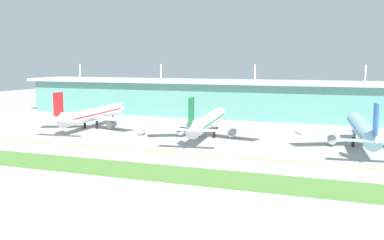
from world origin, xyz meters
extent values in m
plane|color=#A8A59E|center=(0.00, 0.00, 0.00)|extent=(600.00, 600.00, 0.00)
cube|color=#5B9E93|center=(0.00, 104.22, 9.58)|extent=(280.00, 28.00, 19.17)
cube|color=#B2B2B7|center=(0.00, 104.22, 20.07)|extent=(288.00, 34.00, 1.80)
cylinder|color=silver|center=(-112.00, 98.62, 25.47)|extent=(0.90, 0.90, 9.00)
cylinder|color=silver|center=(-56.00, 98.62, 25.47)|extent=(0.90, 0.90, 9.00)
cylinder|color=silver|center=(0.00, 98.62, 25.47)|extent=(0.90, 0.90, 9.00)
cylinder|color=silver|center=(56.00, 98.62, 25.47)|extent=(0.90, 0.90, 9.00)
cylinder|color=white|center=(-64.97, 40.55, 6.50)|extent=(10.22, 55.43, 5.80)
cone|color=white|center=(-67.35, 70.02, 6.50)|extent=(5.81, 4.43, 5.51)
cone|color=white|center=(-62.51, 10.08, 7.70)|extent=(5.45, 7.00, 5.72)
cube|color=red|center=(-62.59, 11.07, 14.15)|extent=(1.21, 6.44, 9.50)
cube|color=white|center=(-68.03, 10.13, 7.50)|extent=(10.23, 3.99, 0.36)
cube|color=white|center=(-57.07, 11.02, 7.50)|extent=(10.23, 3.99, 0.36)
cube|color=#B7BABF|center=(-76.57, 35.17, 5.20)|extent=(24.50, 16.83, 0.70)
cylinder|color=gray|center=(-75.49, 36.71, 2.40)|extent=(3.55, 4.74, 3.20)
cube|color=#B7BABF|center=(-52.65, 37.10, 5.20)|extent=(24.94, 13.66, 0.70)
cylinder|color=gray|center=(-53.96, 38.44, 2.40)|extent=(3.55, 4.74, 3.20)
cylinder|color=black|center=(-66.63, 61.16, 1.80)|extent=(0.70, 0.70, 3.60)
cylinder|color=black|center=(-67.92, 37.30, 1.80)|extent=(1.10, 1.10, 3.60)
cylinder|color=black|center=(-61.54, 37.81, 1.80)|extent=(1.10, 1.10, 3.60)
cube|color=red|center=(-64.97, 40.55, 6.90)|extent=(9.81, 49.93, 0.60)
cylinder|color=silver|center=(-5.76, 36.11, 6.50)|extent=(13.04, 57.40, 5.80)
cone|color=silver|center=(-9.66, 66.42, 6.50)|extent=(5.98, 4.67, 5.51)
cone|color=silver|center=(-1.73, 4.80, 7.70)|extent=(5.74, 7.20, 5.72)
cube|color=#146B38|center=(-1.86, 5.80, 14.15)|extent=(1.51, 6.44, 9.50)
cube|color=silver|center=(-7.25, 4.60, 7.50)|extent=(10.33, 4.45, 0.36)
cube|color=silver|center=(3.66, 6.00, 7.50)|extent=(10.33, 4.45, 0.36)
cube|color=#B7BABF|center=(-17.09, 30.19, 5.20)|extent=(24.25, 17.69, 0.70)
cylinder|color=gray|center=(-16.09, 31.77, 2.40)|extent=(3.75, 4.87, 3.20)
cube|color=#B7BABF|center=(6.71, 33.25, 5.20)|extent=(24.94, 12.66, 0.70)
cylinder|color=gray|center=(5.34, 34.53, 2.40)|extent=(3.75, 4.87, 3.20)
cylinder|color=black|center=(-8.49, 57.36, 1.80)|extent=(0.70, 0.70, 3.60)
cylinder|color=black|center=(-8.55, 32.72, 1.80)|extent=(1.10, 1.10, 3.60)
cylinder|color=black|center=(-2.20, 33.54, 1.80)|extent=(1.10, 1.10, 3.60)
cube|color=#146B38|center=(-5.76, 36.11, 6.90)|extent=(12.35, 51.74, 0.60)
cylinder|color=#9ED1EA|center=(55.16, 36.39, 6.50)|extent=(12.35, 60.91, 5.80)
cone|color=#9ED1EA|center=(51.65, 68.52, 6.50)|extent=(5.91, 4.57, 5.51)
cone|color=#9ED1EA|center=(58.78, 3.27, 7.70)|extent=(5.62, 7.12, 5.72)
cube|color=#2D5BB7|center=(58.67, 4.26, 14.15)|extent=(1.39, 6.44, 9.50)
cube|color=#9ED1EA|center=(53.25, 3.17, 7.50)|extent=(10.29, 4.27, 0.36)
cube|color=#B7BABF|center=(43.71, 30.69, 5.20)|extent=(24.36, 17.34, 0.70)
cylinder|color=gray|center=(44.75, 32.26, 2.40)|extent=(3.67, 4.82, 3.20)
cylinder|color=black|center=(52.69, 59.00, 1.80)|extent=(0.70, 0.70, 3.60)
cylinder|color=black|center=(52.30, 33.06, 1.80)|extent=(1.10, 1.10, 3.60)
cylinder|color=black|center=(58.67, 33.76, 1.80)|extent=(1.10, 1.10, 3.60)
cube|color=#2D5BB7|center=(55.16, 36.39, 6.90)|extent=(11.73, 54.89, 0.60)
cube|color=yellow|center=(-71.00, -0.83, 0.02)|extent=(28.00, 0.70, 0.04)
cube|color=yellow|center=(-37.00, -0.83, 0.02)|extent=(28.00, 0.70, 0.04)
cube|color=yellow|center=(-3.00, -0.83, 0.02)|extent=(28.00, 0.70, 0.04)
cube|color=yellow|center=(31.00, -0.83, 0.02)|extent=(28.00, 0.70, 0.04)
cube|color=#518438|center=(0.00, -28.01, 0.05)|extent=(300.00, 18.00, 0.10)
cube|color=silver|center=(-33.78, 29.53, 1.25)|extent=(2.31, 3.83, 1.60)
cube|color=silver|center=(-33.78, 29.53, 2.40)|extent=(2.26, 3.47, 0.16)
cylinder|color=black|center=(-34.77, 30.65, 0.45)|extent=(0.48, 0.94, 0.90)
cylinder|color=black|center=(-33.17, 30.89, 0.45)|extent=(0.48, 0.94, 0.90)
cylinder|color=black|center=(-34.40, 28.16, 0.45)|extent=(0.48, 0.94, 0.90)
cylinder|color=black|center=(-32.79, 28.40, 0.45)|extent=(0.48, 0.94, 0.90)
cone|color=orange|center=(50.47, 18.79, 0.35)|extent=(0.56, 0.56, 0.70)
camera|label=1|loc=(53.59, -141.05, 31.61)|focal=41.75mm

